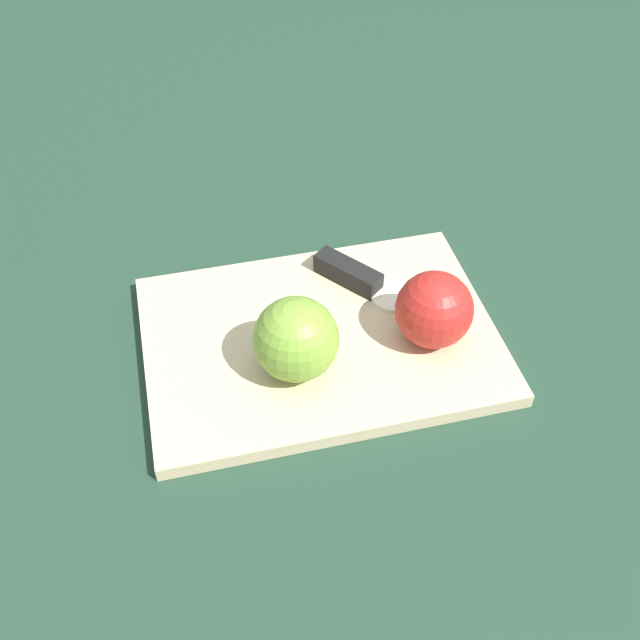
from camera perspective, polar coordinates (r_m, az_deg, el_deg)
name	(u,v)px	position (r m, az deg, el deg)	size (l,w,h in m)	color
ground_plane	(320,344)	(0.79, 0.00, -1.83)	(4.00, 4.00, 0.00)	#1E3828
cutting_board	(320,339)	(0.78, 0.00, -1.44)	(0.39, 0.30, 0.02)	#D1B789
apple_half_left	(296,339)	(0.71, -1.83, -1.47)	(0.08, 0.08, 0.08)	olive
apple_half_right	(434,310)	(0.75, 8.68, 0.77)	(0.08, 0.08, 0.08)	red
knife	(352,275)	(0.82, 2.42, 3.45)	(0.12, 0.12, 0.02)	silver
apple_slice	(394,296)	(0.81, 5.63, 1.83)	(0.05, 0.05, 0.01)	#EFE5C6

